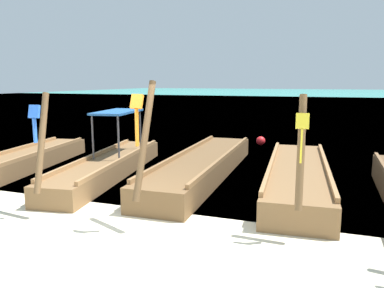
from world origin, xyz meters
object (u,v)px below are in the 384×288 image
at_px(longtail_boat_yellow_ribbon, 298,176).
at_px(mooring_buoy_near, 261,141).
at_px(longtail_boat_orange_ribbon, 203,166).
at_px(longtail_boat_turquoise_ribbon, 25,161).
at_px(longtail_boat_blue_ribbon, 109,165).

height_order(longtail_boat_yellow_ribbon, mooring_buoy_near, longtail_boat_yellow_ribbon).
bearing_deg(longtail_boat_yellow_ribbon, longtail_boat_orange_ribbon, 172.73).
distance_m(longtail_boat_turquoise_ribbon, longtail_boat_orange_ribbon, 5.25).
xyz_separation_m(longtail_boat_blue_ribbon, mooring_buoy_near, (3.10, 6.31, -0.13)).
relative_size(longtail_boat_turquoise_ribbon, longtail_boat_yellow_ribbon, 0.93).
bearing_deg(longtail_boat_turquoise_ribbon, mooring_buoy_near, 47.97).
xyz_separation_m(longtail_boat_turquoise_ribbon, longtail_boat_blue_ribbon, (2.73, 0.16, 0.05)).
relative_size(longtail_boat_turquoise_ribbon, longtail_boat_blue_ribbon, 0.94).
bearing_deg(longtail_boat_blue_ribbon, longtail_boat_yellow_ribbon, 5.77).
relative_size(longtail_boat_blue_ribbon, mooring_buoy_near, 17.50).
height_order(longtail_boat_blue_ribbon, mooring_buoy_near, longtail_boat_blue_ribbon).
height_order(longtail_boat_turquoise_ribbon, longtail_boat_yellow_ribbon, longtail_boat_turquoise_ribbon).
height_order(longtail_boat_orange_ribbon, mooring_buoy_near, longtail_boat_orange_ribbon).
bearing_deg(mooring_buoy_near, longtail_boat_orange_ribbon, -96.97).
distance_m(longtail_boat_turquoise_ribbon, longtail_boat_blue_ribbon, 2.73).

